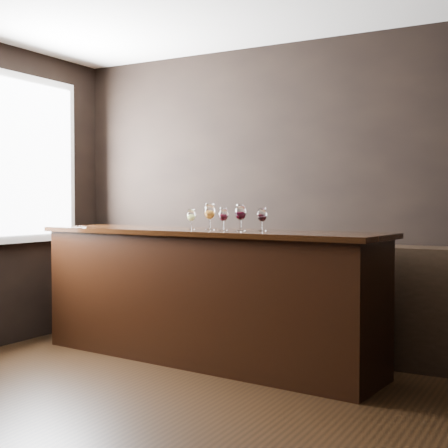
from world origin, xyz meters
The scene contains 10 objects.
ground centered at (0.00, 0.00, 0.00)m, with size 5.00×5.00×0.00m, color black.
room_shell centered at (-0.23, 0.11, 1.81)m, with size 5.02×4.52×2.81m.
bar_counter centered at (-0.59, 1.38, 0.53)m, with size 3.05×0.66×1.07m, color black.
bar_top centered at (-0.59, 1.38, 1.09)m, with size 3.15×0.73×0.04m, color black.
back_bar_shelf centered at (0.07, 2.03, 0.49)m, with size 2.71×0.40×0.98m, color black.
glass_white centered at (-0.73, 1.41, 1.22)m, with size 0.07×0.07×0.17m.
glass_amber centered at (-0.54, 1.41, 1.25)m, with size 0.09×0.09×0.22m.
glass_red_a centered at (-0.38, 1.35, 1.23)m, with size 0.08×0.08×0.18m.
glass_red_b centered at (-0.22, 1.35, 1.25)m, with size 0.09×0.09×0.21m.
glass_red_c centered at (-0.06, 1.42, 1.23)m, with size 0.08×0.08×0.18m.
Camera 1 is at (2.09, -3.08, 1.33)m, focal length 50.00 mm.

